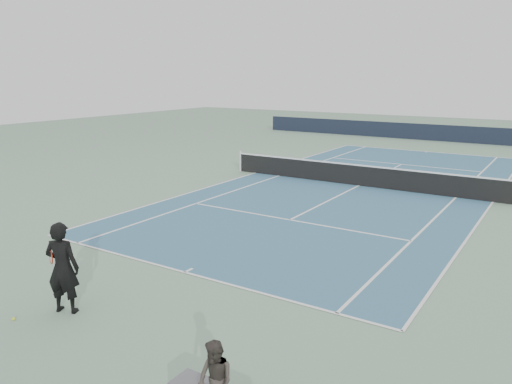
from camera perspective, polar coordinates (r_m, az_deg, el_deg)
The scene contains 6 objects.
ground at distance 22.73m, azimuth 11.68°, elevation 0.70°, with size 80.00×80.00×0.00m, color gray.
court_surface at distance 22.73m, azimuth 11.68°, elevation 0.71°, with size 10.97×23.77×0.01m, color #376482.
tennis_net at distance 22.63m, azimuth 11.74°, elevation 1.94°, with size 12.90×0.10×1.07m.
windscreen_far at distance 39.68m, azimuth 21.13°, elevation 6.26°, with size 30.00×0.25×1.20m, color black.
tennis_player at distance 11.11m, azimuth -21.24°, elevation -8.05°, with size 0.89×0.77×1.96m.
tennis_ball at distance 11.50m, azimuth -25.96°, elevation -12.90°, with size 0.07×0.07×0.07m, color #C0DB2C.
Camera 1 is at (7.80, -20.79, 4.85)m, focal length 35.00 mm.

